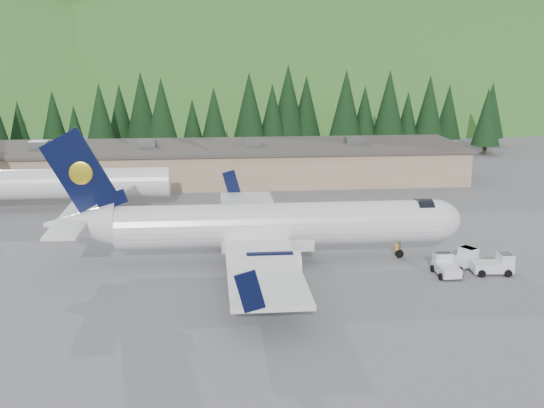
{
  "coord_description": "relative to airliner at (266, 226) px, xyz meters",
  "views": [
    {
      "loc": [
        -6.03,
        -59.64,
        19.84
      ],
      "look_at": [
        0.0,
        6.0,
        4.0
      ],
      "focal_mm": 45.0,
      "sensor_mm": 36.0,
      "label": 1
    }
  ],
  "objects": [
    {
      "name": "baggage_tug_c",
      "position": [
        15.27,
        -4.96,
        -2.59
      ],
      "size": [
        1.99,
        3.26,
        1.73
      ],
      "rotation": [
        0.0,
        0.0,
        1.58
      ],
      "color": "silver",
      "rests_on": "ground"
    },
    {
      "name": "second_airliner",
      "position": [
        -23.81,
        22.0,
        -0.05
      ],
      "size": [
        27.5,
        11.0,
        10.05
      ],
      "color": "white",
      "rests_on": "ground"
    },
    {
      "name": "terminal_building",
      "position": [
        -3.9,
        38.0,
        -0.75
      ],
      "size": [
        71.0,
        17.0,
        6.1
      ],
      "color": "#967D63",
      "rests_on": "ground"
    },
    {
      "name": "ground",
      "position": [
        1.11,
        0.0,
        -3.37
      ],
      "size": [
        600.0,
        600.0,
        0.0
      ],
      "primitive_type": "plane",
      "color": "slate"
    },
    {
      "name": "airliner",
      "position": [
        0.0,
        0.0,
        0.0
      ],
      "size": [
        37.94,
        35.55,
        12.65
      ],
      "rotation": [
        0.0,
        0.0,
        0.0
      ],
      "color": "white",
      "rests_on": "ground"
    },
    {
      "name": "tree_line",
      "position": [
        -5.19,
        61.76,
        4.36
      ],
      "size": [
        112.69,
        19.39,
        14.38
      ],
      "color": "black",
      "rests_on": "ground"
    },
    {
      "name": "baggage_tug_b",
      "position": [
        19.7,
        -5.17,
        -2.55
      ],
      "size": [
        3.54,
        2.27,
        1.83
      ],
      "rotation": [
        0.0,
        0.0,
        -0.06
      ],
      "color": "silver",
      "rests_on": "ground"
    },
    {
      "name": "hills",
      "position": [
        54.45,
        207.38,
        -86.17
      ],
      "size": [
        614.0,
        330.0,
        300.0
      ],
      "color": "#2A531E",
      "rests_on": "ground"
    },
    {
      "name": "ramp_worker",
      "position": [
        12.4,
        0.16,
        -2.5
      ],
      "size": [
        0.73,
        0.6,
        1.74
      ],
      "primitive_type": "imported",
      "rotation": [
        0.0,
        0.0,
        3.46
      ],
      "color": "yellow",
      "rests_on": "ground"
    },
    {
      "name": "baggage_tug_a",
      "position": [
        17.39,
        -3.34,
        -2.59
      ],
      "size": [
        3.64,
        3.13,
        1.74
      ],
      "rotation": [
        0.0,
        0.0,
        0.54
      ],
      "color": "silver",
      "rests_on": "ground"
    }
  ]
}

